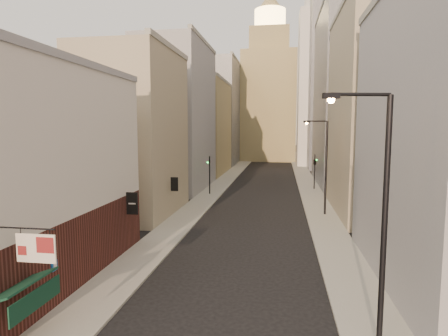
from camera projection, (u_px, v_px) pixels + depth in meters
The scene contains 16 objects.
sidewalk_left at pixel (229, 177), 65.48m from camera, with size 3.00×140.00×0.15m, color gray.
sidewalk_right at pixel (305, 178), 63.52m from camera, with size 3.00×140.00×0.15m, color gray.
near_building_left at pixel (30, 176), 20.32m from camera, with size 8.30×23.04×12.30m.
left_bldg_beige at pixel (134, 134), 36.97m from camera, with size 8.00×12.00×16.00m, color gray.
left_bldg_grey at pixel (178, 118), 52.48m from camera, with size 8.00×16.00×20.00m, color gray.
left_bldg_tan at pixel (204, 128), 70.33m from camera, with size 8.00×18.00×17.00m, color #9A8A58.
left_bldg_wingrid at pixel (221, 114), 89.60m from camera, with size 8.00×20.00×24.00m, color gray.
right_bldg_beige at pixel (379, 114), 37.06m from camera, with size 8.00×16.00×20.00m, color gray.
right_bldg_wingrid at pixel (346, 99), 56.39m from camera, with size 8.00×20.00×26.00m, color gray.
highrise at pixel (355, 49), 81.63m from camera, with size 21.00×23.00×51.20m.
clock_tower at pixel (269, 94), 99.13m from camera, with size 14.00×14.00×44.90m.
white_tower at pixel (316, 83), 83.60m from camera, with size 8.00×8.00×41.50m.
streetlamp_near at pixel (379, 209), 13.88m from camera, with size 2.56×0.75×9.88m.
streetlamp_mid at pixel (324, 162), 36.31m from camera, with size 2.39×0.81×9.32m.
traffic_light_left at pixel (210, 167), 47.91m from camera, with size 0.57×0.49×5.00m.
traffic_light_right at pixel (315, 162), 51.69m from camera, with size 0.70×0.70×5.00m.
Camera 1 is at (2.50, -9.32, 8.63)m, focal length 30.00 mm.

